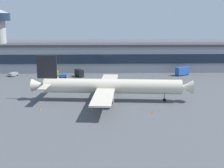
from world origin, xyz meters
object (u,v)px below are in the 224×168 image
(stair_truck, at_px, (79,73))
(traffic_cone_1, at_px, (152,112))
(control_tower, at_px, (0,33))
(baggage_tug, at_px, (63,76))
(crew_van, at_px, (53,73))
(traffic_cone_0, at_px, (40,109))
(airliner, at_px, (110,86))
(catering_truck, at_px, (182,71))
(pushback_tractor, at_px, (13,74))

(stair_truck, bearing_deg, traffic_cone_1, -65.94)
(control_tower, relative_size, baggage_tug, 8.86)
(crew_van, bearing_deg, traffic_cone_0, -85.14)
(traffic_cone_1, bearing_deg, traffic_cone_0, 173.08)
(stair_truck, bearing_deg, control_tower, 155.15)
(stair_truck, xyz_separation_m, traffic_cone_0, (-7.88, -54.95, -1.64))
(stair_truck, distance_m, traffic_cone_0, 55.54)
(stair_truck, bearing_deg, crew_van, 173.64)
(airliner, bearing_deg, catering_truck, 51.63)
(traffic_cone_0, distance_m, traffic_cone_1, 34.52)
(airliner, relative_size, control_tower, 1.71)
(airliner, bearing_deg, crew_van, 120.11)
(traffic_cone_0, bearing_deg, stair_truck, 81.84)
(airliner, relative_size, crew_van, 9.92)
(traffic_cone_0, bearing_deg, airliner, 25.97)
(control_tower, relative_size, stair_truck, 5.02)
(traffic_cone_0, height_order, traffic_cone_1, traffic_cone_1)
(catering_truck, bearing_deg, control_tower, 169.31)
(airliner, distance_m, pushback_tractor, 65.63)
(control_tower, distance_m, catering_truck, 96.78)
(catering_truck, xyz_separation_m, baggage_tug, (-58.13, -5.84, -1.21))
(crew_van, relative_size, traffic_cone_1, 7.63)
(stair_truck, relative_size, traffic_cone_0, 9.63)
(baggage_tug, distance_m, traffic_cone_0, 51.27)
(traffic_cone_1, bearing_deg, airliner, 130.30)
(pushback_tractor, bearing_deg, airliner, -45.28)
(catering_truck, xyz_separation_m, stair_truck, (-50.71, -2.15, -0.31))
(pushback_tractor, distance_m, traffic_cone_1, 84.81)
(control_tower, xyz_separation_m, traffic_cone_1, (69.16, -78.92, -19.74))
(airliner, relative_size, pushback_tractor, 10.09)
(catering_truck, height_order, crew_van, catering_truck)
(pushback_tractor, bearing_deg, traffic_cone_1, -46.29)
(control_tower, bearing_deg, traffic_cone_0, -64.98)
(catering_truck, relative_size, traffic_cone_0, 11.20)
(airliner, distance_m, traffic_cone_0, 24.66)
(stair_truck, height_order, traffic_cone_1, stair_truck)
(catering_truck, height_order, baggage_tug, catering_truck)
(control_tower, height_order, traffic_cone_0, control_tower)
(baggage_tug, relative_size, stair_truck, 0.57)
(pushback_tractor, relative_size, crew_van, 0.98)
(catering_truck, xyz_separation_m, traffic_cone_1, (-24.32, -61.27, -1.93))
(crew_van, xyz_separation_m, traffic_cone_1, (39.06, -60.52, -1.10))
(pushback_tractor, xyz_separation_m, traffic_cone_0, (24.34, -57.14, -0.72))
(control_tower, bearing_deg, baggage_tug, -33.61)
(control_tower, bearing_deg, pushback_tractor, -59.07)
(baggage_tug, relative_size, traffic_cone_1, 5.01)
(traffic_cone_1, bearing_deg, crew_van, 122.84)
(catering_truck, height_order, stair_truck, catering_truck)
(catering_truck, distance_m, traffic_cone_0, 81.83)
(catering_truck, relative_size, traffic_cone_1, 10.28)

